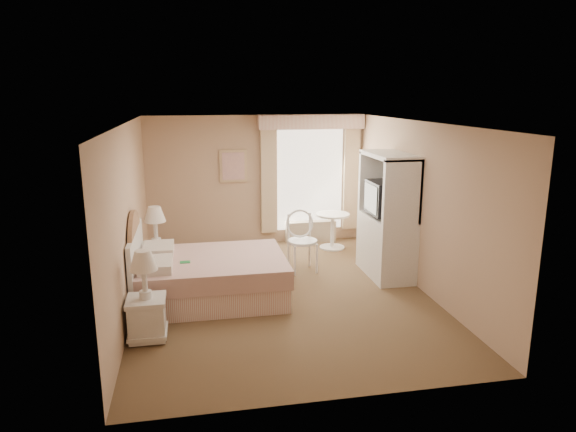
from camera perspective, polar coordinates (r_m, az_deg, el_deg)
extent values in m
cube|color=brown|center=(7.68, -0.67, -8.66)|extent=(4.20, 5.50, 0.01)
cube|color=silver|center=(7.13, -0.73, 10.31)|extent=(4.20, 5.50, 0.01)
cube|color=tan|center=(9.97, -3.49, 3.95)|extent=(4.20, 0.01, 2.50)
cube|color=tan|center=(4.73, 5.21, -6.90)|extent=(4.20, 0.01, 2.50)
cube|color=tan|center=(7.25, -17.27, -0.25)|extent=(0.01, 5.50, 2.50)
cube|color=tan|center=(7.94, 14.40, 1.09)|extent=(0.01, 5.50, 2.50)
cube|color=white|center=(10.13, 2.45, 4.11)|extent=(1.30, 0.02, 2.00)
cube|color=beige|center=(9.93, -2.16, 3.92)|extent=(0.30, 0.08, 2.05)
cube|color=beige|center=(10.30, 7.02, 4.18)|extent=(0.30, 0.08, 2.05)
cube|color=#D29289|center=(9.92, 2.64, 10.42)|extent=(2.05, 0.20, 0.28)
cube|color=beige|center=(10.26, 2.51, -1.71)|extent=(1.00, 0.22, 0.42)
cube|color=tan|center=(9.85, -6.10, 5.55)|extent=(0.52, 0.03, 0.62)
cube|color=beige|center=(9.83, -6.09, 5.53)|extent=(0.42, 0.02, 0.52)
cube|color=#D29289|center=(7.56, -8.29, -7.76)|extent=(2.01, 1.53, 0.34)
cube|color=beige|center=(7.46, -8.37, -5.57)|extent=(2.06, 1.59, 0.27)
cube|color=beige|center=(7.07, -14.50, -5.31)|extent=(0.43, 0.59, 0.13)
cube|color=beige|center=(7.76, -14.19, -3.61)|extent=(0.43, 0.59, 0.13)
cube|color=#268C42|center=(7.28, -11.36, -5.04)|extent=(0.14, 0.10, 0.01)
cube|color=white|center=(7.48, -16.47, -5.55)|extent=(0.06, 1.62, 1.05)
cylinder|color=#9B7252|center=(7.45, -16.52, -4.85)|extent=(0.05, 1.44, 1.44)
cube|color=white|center=(6.50, -15.37, -11.09)|extent=(0.42, 0.42, 0.45)
cube|color=white|center=(6.40, -15.51, -9.02)|extent=(0.45, 0.45, 0.05)
cube|color=white|center=(6.56, -15.28, -12.32)|extent=(0.45, 0.45, 0.05)
cylinder|color=white|center=(6.37, -15.55, -8.41)|extent=(0.15, 0.15, 0.09)
cylinder|color=white|center=(6.31, -15.66, -6.87)|extent=(0.06, 0.06, 0.36)
cone|color=white|center=(6.23, -15.80, -4.75)|extent=(0.33, 0.33, 0.24)
cube|color=white|center=(8.57, -14.29, -4.90)|extent=(0.43, 0.43, 0.47)
cube|color=white|center=(8.49, -14.39, -3.21)|extent=(0.47, 0.47, 0.06)
cube|color=white|center=(8.62, -14.23, -5.91)|extent=(0.47, 0.47, 0.05)
cylinder|color=white|center=(8.47, -14.42, -2.72)|extent=(0.15, 0.15, 0.09)
cylinder|color=white|center=(8.42, -14.50, -1.49)|extent=(0.07, 0.07, 0.38)
cone|color=white|center=(8.36, -14.60, 0.20)|extent=(0.34, 0.34, 0.25)
cylinder|color=white|center=(9.92, 4.91, -3.47)|extent=(0.48, 0.48, 0.03)
cylinder|color=white|center=(9.83, 4.95, -1.66)|extent=(0.07, 0.07, 0.64)
cylinder|color=white|center=(9.75, 4.99, 0.16)|extent=(0.64, 0.64, 0.04)
cylinder|color=white|center=(8.35, 0.76, -5.00)|extent=(0.04, 0.04, 0.50)
cylinder|color=white|center=(8.46, 3.21, -4.77)|extent=(0.04, 0.04, 0.50)
cylinder|color=white|center=(8.69, 0.04, -4.25)|extent=(0.04, 0.04, 0.50)
cylinder|color=white|center=(8.80, 2.41, -4.04)|extent=(0.04, 0.04, 0.50)
cylinder|color=white|center=(8.50, 1.62, -2.84)|extent=(0.53, 0.53, 0.04)
torus|color=white|center=(8.57, 1.32, -0.85)|extent=(0.49, 0.16, 0.48)
cylinder|color=white|center=(8.56, 0.04, -1.24)|extent=(0.04, 0.04, 0.44)
cylinder|color=white|center=(8.67, 2.44, -1.07)|extent=(0.04, 0.04, 0.44)
cube|color=white|center=(8.47, 10.82, -3.27)|extent=(0.60, 1.20, 0.98)
cube|color=white|center=(7.74, 12.63, 2.54)|extent=(0.60, 0.09, 0.98)
cube|color=white|center=(8.75, 9.77, 3.91)|extent=(0.60, 0.09, 0.98)
cube|color=white|center=(8.17, 11.27, 6.65)|extent=(0.60, 1.20, 0.07)
cube|color=white|center=(8.35, 12.89, 3.31)|extent=(0.04, 1.20, 0.98)
cube|color=black|center=(8.27, 10.92, 2.01)|extent=(0.52, 0.65, 0.52)
cube|color=black|center=(8.18, 9.21, 1.95)|extent=(0.02, 0.54, 0.44)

